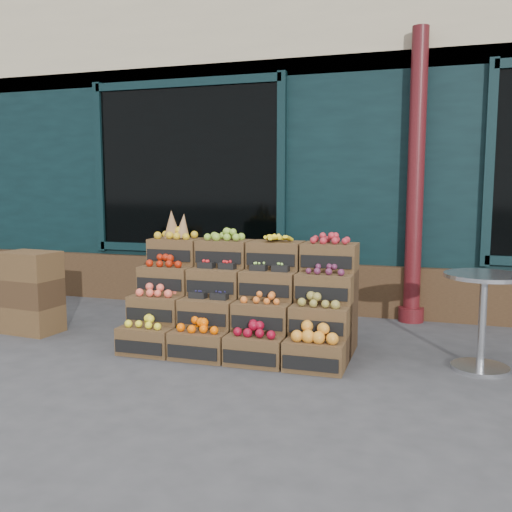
% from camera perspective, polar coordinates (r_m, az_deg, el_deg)
% --- Properties ---
extents(ground, '(60.00, 60.00, 0.00)m').
position_cam_1_polar(ground, '(4.96, -0.31, -10.87)').
color(ground, '#3B3B3D').
rests_on(ground, ground).
extents(shop_facade, '(12.00, 6.24, 4.80)m').
position_cam_1_polar(shop_facade, '(9.73, 9.42, 12.18)').
color(shop_facade, black).
rests_on(shop_facade, ground).
extents(crate_display, '(2.06, 1.02, 1.28)m').
position_cam_1_polar(crate_display, '(5.36, -1.37, -5.09)').
color(crate_display, '#4B351D').
rests_on(crate_display, ground).
extents(spare_crates, '(0.60, 0.44, 0.85)m').
position_cam_1_polar(spare_crates, '(6.36, -21.58, -3.39)').
color(spare_crates, '#4B351D').
rests_on(spare_crates, ground).
extents(bistro_table, '(0.64, 0.64, 0.81)m').
position_cam_1_polar(bistro_table, '(5.07, 21.74, -5.06)').
color(bistro_table, silver).
rests_on(bistro_table, ground).
extents(shopkeeper, '(0.87, 0.72, 2.05)m').
position_cam_1_polar(shopkeeper, '(7.65, -2.30, 3.36)').
color(shopkeeper, '#164D22').
rests_on(shopkeeper, ground).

